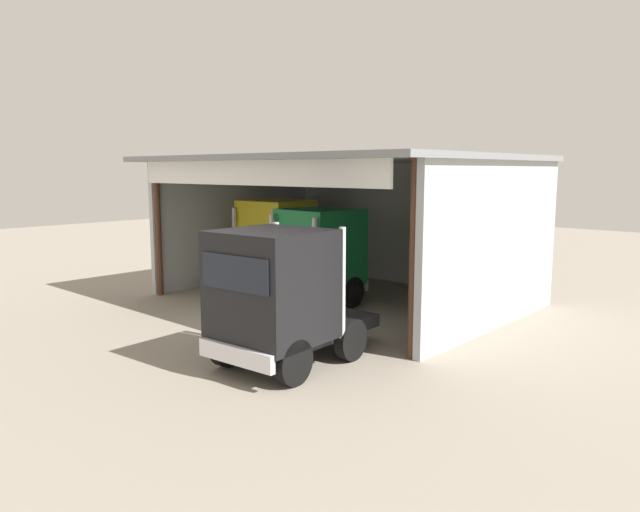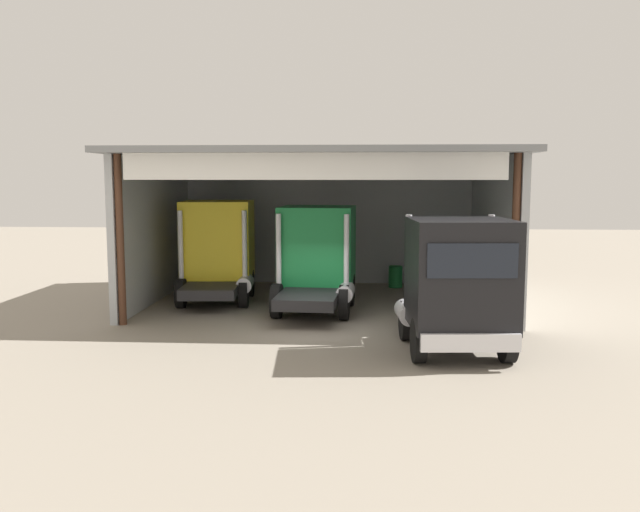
{
  "view_description": "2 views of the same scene",
  "coord_description": "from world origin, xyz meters",
  "px_view_note": "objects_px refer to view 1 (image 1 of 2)",
  "views": [
    {
      "loc": [
        14.62,
        -12.98,
        5.08
      ],
      "look_at": [
        0.0,
        3.16,
        1.88
      ],
      "focal_mm": 33.05,
      "sensor_mm": 36.0,
      "label": 1
    },
    {
      "loc": [
        1.45,
        -20.03,
        4.67
      ],
      "look_at": [
        0.0,
        3.16,
        1.88
      ],
      "focal_mm": 37.13,
      "sensor_mm": 36.0,
      "label": 2
    }
  ],
  "objects_px": {
    "truck_green_center_right_bay": "(315,255)",
    "truck_black_center_left_bay": "(279,295)",
    "oil_drum": "(452,285)",
    "tool_cart": "(482,293)",
    "truck_yellow_yard_outside": "(274,241)"
  },
  "relations": [
    {
      "from": "truck_green_center_right_bay",
      "to": "truck_black_center_left_bay",
      "type": "height_order",
      "value": "truck_black_center_left_bay"
    },
    {
      "from": "truck_yellow_yard_outside",
      "to": "tool_cart",
      "type": "xyz_separation_m",
      "value": [
        8.6,
        2.53,
        -1.5
      ]
    },
    {
      "from": "truck_yellow_yard_outside",
      "to": "truck_green_center_right_bay",
      "type": "relative_size",
      "value": 0.92
    },
    {
      "from": "truck_black_center_left_bay",
      "to": "oil_drum",
      "type": "bearing_deg",
      "value": -88.51
    },
    {
      "from": "truck_black_center_left_bay",
      "to": "oil_drum",
      "type": "relative_size",
      "value": 5.6
    },
    {
      "from": "truck_yellow_yard_outside",
      "to": "oil_drum",
      "type": "distance_m",
      "value": 7.81
    },
    {
      "from": "truck_yellow_yard_outside",
      "to": "truck_black_center_left_bay",
      "type": "xyz_separation_m",
      "value": [
        7.91,
        -7.31,
        -0.09
      ]
    },
    {
      "from": "truck_green_center_right_bay",
      "to": "truck_black_center_left_bay",
      "type": "xyz_separation_m",
      "value": [
        4.05,
        -5.79,
        -0.01
      ]
    },
    {
      "from": "truck_green_center_right_bay",
      "to": "oil_drum",
      "type": "distance_m",
      "value": 5.93
    },
    {
      "from": "oil_drum",
      "to": "tool_cart",
      "type": "distance_m",
      "value": 1.91
    },
    {
      "from": "truck_yellow_yard_outside",
      "to": "oil_drum",
      "type": "bearing_deg",
      "value": 21.78
    },
    {
      "from": "truck_yellow_yard_outside",
      "to": "truck_green_center_right_bay",
      "type": "xyz_separation_m",
      "value": [
        3.86,
        -1.52,
        -0.08
      ]
    },
    {
      "from": "truck_yellow_yard_outside",
      "to": "truck_black_center_left_bay",
      "type": "bearing_deg",
      "value": -47.05
    },
    {
      "from": "truck_green_center_right_bay",
      "to": "truck_black_center_left_bay",
      "type": "bearing_deg",
      "value": -51.55
    },
    {
      "from": "truck_yellow_yard_outside",
      "to": "tool_cart",
      "type": "bearing_deg",
      "value": 12.09
    }
  ]
}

